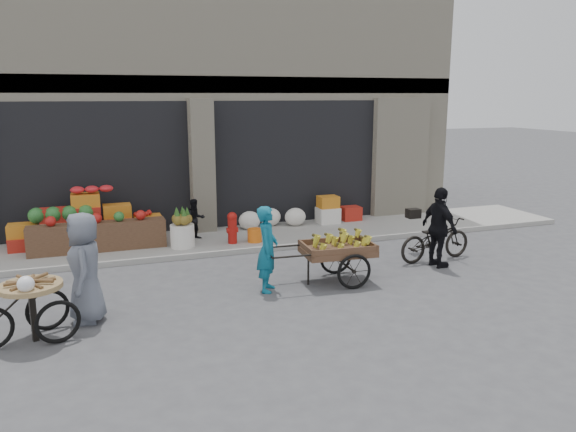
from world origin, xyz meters
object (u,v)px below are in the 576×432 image
object	(u,v)px
fire_hydrant	(232,226)
orange_bucket	(255,235)
seated_person	(195,219)
tricycle_cart	(31,302)
pineapple_bin	(182,236)
vendor_grey	(85,268)
cyclist	(439,228)
bicycle	(435,239)
banana_cart	(335,248)
vendor_woman	(267,249)

from	to	relation	value
fire_hydrant	orange_bucket	distance (m)	0.55
seated_person	tricycle_cart	bearing A→B (deg)	-135.08
pineapple_bin	orange_bucket	xyz separation A→B (m)	(1.60, -0.10, -0.10)
pineapple_bin	vendor_grey	world-z (taller)	vendor_grey
pineapple_bin	tricycle_cart	size ratio (longest dim) A/B	0.36
cyclist	tricycle_cart	bearing A→B (deg)	92.27
bicycle	cyclist	world-z (taller)	cyclist
vendor_grey	cyclist	size ratio (longest dim) A/B	1.05
orange_bucket	tricycle_cart	size ratio (longest dim) A/B	0.22
pineapple_bin	vendor_grey	bearing A→B (deg)	-120.88
banana_cart	tricycle_cart	xyz separation A→B (m)	(-4.98, -0.88, -0.09)
pineapple_bin	banana_cart	world-z (taller)	banana_cart
seated_person	vendor_grey	bearing A→B (deg)	-131.33
orange_bucket	seated_person	xyz separation A→B (m)	(-1.20, 0.70, 0.31)
fire_hydrant	banana_cart	size ratio (longest dim) A/B	0.32
vendor_woman	fire_hydrant	bearing A→B (deg)	24.26
seated_person	vendor_woman	size ratio (longest dim) A/B	0.62
cyclist	banana_cart	bearing A→B (deg)	88.35
pineapple_bin	seated_person	bearing A→B (deg)	56.31
seated_person	cyclist	distance (m)	5.39
pineapple_bin	banana_cart	size ratio (longest dim) A/B	0.24
pineapple_bin	vendor_woman	xyz separation A→B (m)	(0.99, -2.94, 0.38)
cyclist	vendor_woman	bearing A→B (deg)	87.06
seated_person	vendor_woman	bearing A→B (deg)	-90.48
tricycle_cart	orange_bucket	bearing A→B (deg)	24.41
orange_bucket	bicycle	world-z (taller)	bicycle
banana_cart	cyclist	distance (m)	2.34
orange_bucket	pineapple_bin	bearing A→B (deg)	176.42
orange_bucket	cyclist	world-z (taller)	cyclist
orange_bucket	bicycle	size ratio (longest dim) A/B	0.19
pineapple_bin	vendor_woman	world-z (taller)	vendor_woman
bicycle	tricycle_cart	bearing A→B (deg)	95.03
seated_person	tricycle_cart	world-z (taller)	seated_person
orange_bucket	vendor_woman	size ratio (longest dim) A/B	0.21
fire_hydrant	seated_person	distance (m)	0.96
seated_person	tricycle_cart	size ratio (longest dim) A/B	0.64
banana_cart	vendor_woman	distance (m)	1.30
seated_person	cyclist	xyz separation A→B (m)	(4.21, -3.36, 0.22)
orange_bucket	vendor_grey	xyz separation A→B (m)	(-3.58, -3.21, 0.57)
tricycle_cart	vendor_woman	bearing A→B (deg)	-3.24
pineapple_bin	orange_bucket	distance (m)	1.61
fire_hydrant	cyclist	size ratio (longest dim) A/B	0.44
vendor_woman	tricycle_cart	size ratio (longest dim) A/B	1.03
fire_hydrant	orange_bucket	bearing A→B (deg)	-5.71
bicycle	banana_cart	bearing A→B (deg)	96.88
bicycle	seated_person	bearing A→B (deg)	50.28
tricycle_cart	banana_cart	bearing A→B (deg)	-6.42
fire_hydrant	vendor_woman	world-z (taller)	vendor_woman
orange_bucket	banana_cart	bearing A→B (deg)	-76.34
tricycle_cart	fire_hydrant	bearing A→B (deg)	28.32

